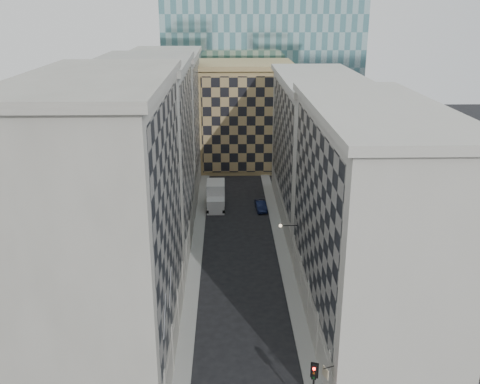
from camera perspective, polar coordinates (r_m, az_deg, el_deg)
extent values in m
cube|color=#999893|center=(64.95, -4.70, -6.59)|extent=(1.50, 100.00, 0.15)
cube|color=#999893|center=(65.19, 4.61, -6.48)|extent=(1.50, 100.00, 0.15)
cube|color=#99968A|center=(43.84, -13.94, -3.98)|extent=(10.00, 22.00, 23.00)
cube|color=gray|center=(42.48, -7.66, -2.14)|extent=(0.25, 19.36, 18.00)
cube|color=#99968A|center=(47.84, -7.13, -14.95)|extent=(0.45, 21.12, 3.20)
cube|color=#99968A|center=(40.74, -15.30, 11.51)|extent=(10.80, 22.80, 0.70)
cylinder|color=#99968A|center=(45.27, -7.69, -16.28)|extent=(0.90, 0.90, 4.40)
cylinder|color=#99968A|center=(49.82, -7.04, -12.59)|extent=(0.90, 0.90, 4.40)
cylinder|color=#99968A|center=(54.54, -6.52, -9.53)|extent=(0.90, 0.90, 4.40)
cube|color=gray|center=(64.43, -9.95, 3.38)|extent=(10.00, 22.00, 22.00)
cube|color=gray|center=(63.50, -5.66, 4.75)|extent=(0.25, 19.36, 17.00)
cube|color=gray|center=(67.09, -5.42, -4.29)|extent=(0.45, 21.12, 3.20)
cube|color=gray|center=(62.32, -10.57, 13.46)|extent=(10.80, 22.80, 0.70)
cylinder|color=gray|center=(59.39, -6.09, -6.96)|extent=(0.90, 0.90, 4.40)
cylinder|color=gray|center=(64.35, -5.72, -4.79)|extent=(0.90, 0.90, 4.40)
cylinder|color=gray|center=(69.39, -5.42, -2.93)|extent=(0.90, 0.90, 4.40)
cylinder|color=gray|center=(74.49, -5.15, -1.32)|extent=(0.90, 0.90, 4.40)
cube|color=#99968A|center=(85.73, -7.91, 7.13)|extent=(10.00, 22.00, 21.00)
cube|color=gray|center=(85.02, -4.65, 8.18)|extent=(0.25, 19.36, 16.00)
cube|color=#99968A|center=(87.64, -4.52, 1.50)|extent=(0.45, 21.12, 3.20)
cube|color=#99968A|center=(84.12, -8.26, 14.37)|extent=(10.80, 22.80, 0.70)
cylinder|color=#99968A|center=(79.65, -4.92, 0.08)|extent=(0.90, 0.90, 4.40)
cylinder|color=#99968A|center=(84.85, -4.72, 1.31)|extent=(0.90, 0.90, 4.40)
cylinder|color=#99968A|center=(90.09, -4.54, 2.40)|extent=(0.90, 0.90, 4.40)
cylinder|color=#99968A|center=(95.36, -4.38, 3.37)|extent=(0.90, 0.90, 4.40)
cube|color=#B1AEA3|center=(48.70, 13.51, -3.46)|extent=(10.00, 26.00, 20.00)
cube|color=gray|center=(47.12, 7.90, -1.90)|extent=(0.25, 22.88, 15.00)
cube|color=#B1AEA3|center=(51.54, 7.48, -12.21)|extent=(0.45, 24.96, 3.20)
cube|color=#B1AEA3|center=(45.78, 14.52, 8.57)|extent=(10.80, 26.80, 0.70)
cylinder|color=#B1AEA3|center=(42.83, 9.91, -18.79)|extent=(0.90, 0.90, 4.40)
cylinder|color=#B1AEA3|center=(46.94, 8.68, -14.89)|extent=(0.90, 0.90, 4.40)
cylinder|color=#B1AEA3|center=(51.25, 7.68, -11.63)|extent=(0.90, 0.90, 4.40)
cylinder|color=#B1AEA3|center=(55.71, 6.85, -8.88)|extent=(0.90, 0.90, 4.40)
cylinder|color=#B1AEA3|center=(60.29, 6.16, -6.55)|extent=(0.90, 0.90, 4.40)
cube|color=#B1AEA3|center=(73.87, 8.30, 4.33)|extent=(10.00, 28.00, 19.00)
cube|color=gray|center=(72.83, 4.56, 5.47)|extent=(0.25, 24.64, 14.00)
cube|color=#B1AEA3|center=(75.64, 4.43, -1.45)|extent=(0.45, 26.88, 3.20)
cube|color=#B1AEA3|center=(71.97, 8.69, 11.92)|extent=(10.80, 28.80, 0.70)
cube|color=tan|center=(98.30, 0.56, 7.99)|extent=(16.00, 14.00, 18.00)
cube|color=tan|center=(91.35, 0.72, 7.11)|extent=(15.20, 0.25, 16.50)
cube|color=tan|center=(96.87, 0.58, 13.45)|extent=(16.80, 14.80, 0.80)
cube|color=#312C26|center=(111.24, -0.75, 11.95)|extent=(6.00, 6.00, 28.00)
cube|color=#312C26|center=(110.29, -0.78, 19.54)|extent=(7.00, 7.00, 1.40)
cylinder|color=gray|center=(38.49, -8.04, -12.96)|extent=(0.10, 2.33, 2.33)
cylinder|color=gray|center=(41.90, -7.46, -10.03)|extent=(0.10, 2.33, 2.33)
cylinder|color=black|center=(57.22, 5.24, -3.59)|extent=(1.80, 0.08, 0.08)
sphere|color=#FFE5B2|center=(57.12, 4.34, -3.60)|extent=(0.36, 0.36, 0.36)
cube|color=black|center=(40.03, 7.92, -18.47)|extent=(0.42, 0.38, 1.14)
cube|color=black|center=(40.17, 7.96, -18.31)|extent=(0.55, 0.21, 1.29)
sphere|color=#FF0C07|center=(39.66, 7.91, -18.18)|extent=(0.21, 0.21, 0.21)
sphere|color=#331E05|center=(39.90, 7.88, -18.62)|extent=(0.21, 0.21, 0.21)
sphere|color=black|center=(40.13, 7.85, -19.05)|extent=(0.21, 0.21, 0.21)
cube|color=silver|center=(77.26, -2.61, -1.41)|extent=(2.54, 2.77, 2.07)
cube|color=silver|center=(79.80, -2.59, -0.15)|extent=(2.66, 4.14, 3.56)
cylinder|color=black|center=(76.61, -3.47, -2.02)|extent=(0.35, 1.03, 1.03)
cylinder|color=black|center=(76.58, -1.75, -2.01)|extent=(0.35, 1.03, 1.03)
cylinder|color=black|center=(81.55, -3.37, -0.67)|extent=(0.35, 1.03, 1.03)
cylinder|color=black|center=(81.51, -1.76, -0.65)|extent=(0.35, 1.03, 1.03)
imported|color=#0D1533|center=(78.00, 2.23, -1.47)|extent=(1.74, 4.22, 1.36)
cylinder|color=black|center=(40.22, 9.44, -17.98)|extent=(0.84, 0.35, 0.06)
cube|color=beige|center=(40.45, 9.10, -18.48)|extent=(0.32, 0.74, 0.76)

